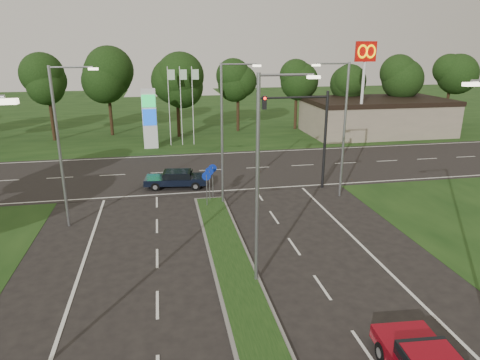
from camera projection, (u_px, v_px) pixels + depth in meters
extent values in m
cube|color=black|center=(180.00, 115.00, 64.69)|extent=(160.00, 50.00, 0.02)
cube|color=black|center=(199.00, 171.00, 35.64)|extent=(160.00, 12.00, 0.02)
cube|color=slate|center=(247.00, 308.00, 16.87)|extent=(2.00, 26.00, 0.12)
cube|color=gray|center=(376.00, 117.00, 50.16)|extent=(16.00, 9.00, 4.00)
cylinder|color=gray|center=(257.00, 185.00, 17.55)|extent=(0.16, 0.16, 9.00)
cylinder|color=gray|center=(287.00, 75.00, 16.42)|extent=(2.20, 0.10, 0.10)
cube|color=#FFF2CC|center=(314.00, 77.00, 16.65)|extent=(0.50, 0.22, 0.12)
cylinder|color=gray|center=(222.00, 137.00, 26.92)|extent=(0.16, 0.16, 9.00)
cylinder|color=gray|center=(239.00, 64.00, 25.80)|extent=(2.20, 0.10, 0.10)
cube|color=#FFF2CC|center=(257.00, 66.00, 26.02)|extent=(0.50, 0.22, 0.12)
cube|color=#FFF2CC|center=(5.00, 102.00, 9.38)|extent=(0.50, 0.22, 0.12)
cylinder|color=gray|center=(59.00, 150.00, 23.41)|extent=(0.16, 0.16, 9.00)
cylinder|color=gray|center=(71.00, 67.00, 22.28)|extent=(2.20, 0.10, 0.10)
cube|color=#FFF2CC|center=(93.00, 69.00, 22.51)|extent=(0.50, 0.22, 0.12)
cylinder|color=gray|center=(344.00, 132.00, 28.37)|extent=(0.16, 0.16, 9.00)
cylinder|color=gray|center=(333.00, 63.00, 26.85)|extent=(2.20, 0.10, 0.10)
cube|color=#FFF2CC|center=(316.00, 65.00, 26.69)|extent=(0.50, 0.22, 0.12)
cube|color=#FFF2CC|center=(471.00, 84.00, 13.57)|extent=(0.50, 0.22, 0.12)
cylinder|color=black|center=(325.00, 141.00, 30.46)|extent=(0.20, 0.20, 7.00)
cylinder|color=black|center=(293.00, 97.00, 29.08)|extent=(5.00, 0.14, 0.14)
cube|color=black|center=(264.00, 103.00, 28.82)|extent=(0.28, 0.28, 0.90)
sphere|color=#FF190C|center=(265.00, 98.00, 28.56)|extent=(0.20, 0.20, 0.20)
cylinder|color=gray|center=(207.00, 191.00, 27.28)|extent=(0.06, 0.06, 2.20)
cylinder|color=#0C26A5|center=(206.00, 176.00, 26.98)|extent=(0.56, 0.04, 0.56)
cylinder|color=gray|center=(210.00, 186.00, 28.27)|extent=(0.06, 0.06, 2.20)
cylinder|color=#0C26A5|center=(209.00, 171.00, 27.97)|extent=(0.56, 0.04, 0.56)
cylinder|color=gray|center=(213.00, 183.00, 28.98)|extent=(0.06, 0.06, 2.20)
cylinder|color=#0C26A5|center=(213.00, 168.00, 28.68)|extent=(0.56, 0.04, 0.56)
cube|color=silver|center=(150.00, 119.00, 42.47)|extent=(1.40, 0.30, 6.00)
cube|color=#0CA53F|center=(148.00, 101.00, 41.76)|extent=(1.30, 0.08, 1.20)
cube|color=#0C3FBF|center=(150.00, 117.00, 42.24)|extent=(1.30, 0.08, 1.60)
cylinder|color=silver|center=(169.00, 107.00, 43.46)|extent=(0.08, 0.08, 8.00)
cube|color=#B2D8B2|center=(171.00, 75.00, 42.55)|extent=(0.70, 0.02, 1.00)
cylinder|color=silver|center=(181.00, 107.00, 43.67)|extent=(0.08, 0.08, 8.00)
cube|color=#B2D8B2|center=(183.00, 75.00, 42.77)|extent=(0.70, 0.02, 1.00)
cylinder|color=silver|center=(193.00, 106.00, 43.88)|extent=(0.08, 0.08, 8.00)
cube|color=#B2D8B2|center=(195.00, 74.00, 42.98)|extent=(0.70, 0.02, 1.00)
cylinder|color=silver|center=(362.00, 95.00, 44.80)|extent=(0.30, 0.30, 10.00)
cube|color=#BF0C07|center=(366.00, 51.00, 43.48)|extent=(2.20, 0.35, 2.00)
torus|color=#FFC600|center=(363.00, 52.00, 43.19)|extent=(1.06, 0.16, 1.06)
torus|color=#FFC600|center=(371.00, 51.00, 43.35)|extent=(1.06, 0.16, 1.06)
cylinder|color=black|center=(186.00, 115.00, 49.97)|extent=(0.36, 0.36, 4.40)
sphere|color=black|center=(184.00, 77.00, 48.68)|extent=(6.00, 6.00, 6.00)
sphere|color=black|center=(187.00, 69.00, 48.24)|extent=(4.80, 4.80, 4.80)
cylinder|color=black|center=(382.00, 352.00, 14.06)|extent=(0.26, 0.67, 0.66)
cylinder|color=black|center=(432.00, 348.00, 14.25)|extent=(0.26, 0.67, 0.66)
cube|color=black|center=(176.00, 180.00, 31.35)|extent=(4.68, 2.38, 0.46)
cube|color=black|center=(177.00, 174.00, 31.23)|extent=(2.15, 1.79, 0.43)
cube|color=black|center=(177.00, 171.00, 31.16)|extent=(1.78, 1.66, 0.04)
cylinder|color=black|center=(155.00, 187.00, 30.55)|extent=(0.65, 0.28, 0.63)
cylinder|color=black|center=(158.00, 180.00, 32.14)|extent=(0.65, 0.28, 0.63)
cylinder|color=black|center=(196.00, 186.00, 30.71)|extent=(0.65, 0.28, 0.63)
cylinder|color=black|center=(196.00, 179.00, 32.31)|extent=(0.65, 0.28, 0.63)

